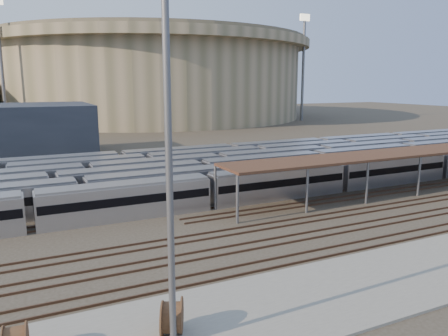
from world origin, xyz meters
TOP-DOWN VIEW (x-y plane):
  - ground at (0.00, 0.00)m, footprint 420.00×420.00m
  - apron at (-5.00, -15.00)m, footprint 50.00×9.00m
  - subway_trains at (-0.77, 18.50)m, footprint 128.28×23.90m
  - inspection_shed at (22.00, 4.00)m, footprint 60.30×6.00m
  - empty_tracks at (0.00, -5.00)m, footprint 170.00×9.62m
  - stadium at (25.00, 140.00)m, footprint 124.00×124.00m
  - floodlight_0 at (-30.00, 110.00)m, footprint 4.00×1.00m
  - floodlight_2 at (70.00, 100.00)m, footprint 4.00×1.00m
  - floodlight_3 at (-10.00, 160.00)m, footprint 4.00×1.00m
  - cable_reel_east at (-20.57, -15.18)m, footprint 1.89×2.35m
  - yard_light_pole at (-20.84, -16.14)m, footprint 0.81×0.36m

SIDE VIEW (x-z plane):
  - ground at x=0.00m, z-range 0.00..0.00m
  - empty_tracks at x=0.00m, z-range 0.00..0.18m
  - apron at x=-5.00m, z-range 0.00..0.20m
  - cable_reel_east at x=-20.57m, z-range 0.20..2.27m
  - subway_trains at x=-0.77m, z-range 0.00..3.60m
  - inspection_shed at x=22.00m, z-range 2.33..7.63m
  - yard_light_pole at x=-20.84m, z-range 0.28..22.27m
  - stadium at x=25.00m, z-range 0.22..32.72m
  - floodlight_0 at x=-30.00m, z-range 1.45..39.85m
  - floodlight_2 at x=70.00m, z-range 1.45..39.85m
  - floodlight_3 at x=-10.00m, z-range 1.45..39.85m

